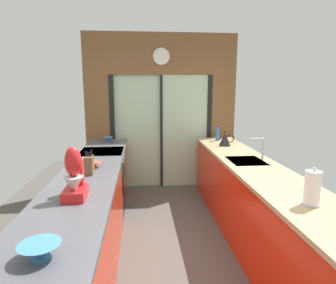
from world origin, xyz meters
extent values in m
cube|color=#4C4742|center=(0.00, 0.60, -0.01)|extent=(5.04, 7.60, 0.02)
cube|color=brown|center=(0.00, 2.40, 2.35)|extent=(2.64, 0.08, 0.70)
cube|color=#B2D1AD|center=(-0.42, 2.42, 1.00)|extent=(0.80, 0.02, 2.00)
cube|color=#B2D1AD|center=(0.42, 2.38, 1.00)|extent=(0.80, 0.02, 2.00)
cube|color=black|center=(-0.86, 2.40, 1.00)|extent=(0.08, 0.10, 2.00)
cube|color=black|center=(0.86, 2.40, 1.00)|extent=(0.08, 0.10, 2.00)
cube|color=black|center=(0.00, 2.40, 1.00)|extent=(0.04, 0.10, 2.00)
cube|color=brown|center=(-1.11, 2.40, 1.00)|extent=(0.42, 0.08, 2.00)
cube|color=brown|center=(1.11, 2.40, 1.00)|extent=(0.42, 0.08, 2.00)
cylinder|color=white|center=(0.00, 2.34, 2.30)|extent=(0.27, 0.03, 0.27)
torus|color=beige|center=(0.00, 2.34, 2.30)|extent=(0.29, 0.02, 0.29)
cube|color=red|center=(-0.91, -0.33, 0.44)|extent=(0.58, 2.55, 0.88)
cube|color=red|center=(-0.91, 1.88, 0.44)|extent=(0.58, 0.65, 0.88)
cube|color=#4C4C51|center=(-0.91, 0.30, 0.90)|extent=(0.62, 3.80, 0.04)
cube|color=red|center=(0.91, 0.30, 0.44)|extent=(0.58, 3.80, 0.88)
cube|color=tan|center=(0.91, 0.30, 0.90)|extent=(0.62, 3.80, 0.04)
cube|color=#B7BABC|center=(0.89, 0.55, 0.90)|extent=(0.40, 0.48, 0.05)
cylinder|color=#B7BABC|center=(1.09, 0.55, 1.06)|extent=(0.02, 0.02, 0.27)
cylinder|color=#B7BABC|center=(1.00, 0.55, 1.18)|extent=(0.18, 0.02, 0.02)
cube|color=black|center=(-0.91, 1.25, 0.44)|extent=(0.58, 0.60, 0.88)
cube|color=black|center=(-0.61, 1.25, 0.48)|extent=(0.01, 0.48, 0.28)
cube|color=black|center=(-0.91, 1.25, 0.91)|extent=(0.58, 0.60, 0.03)
cylinder|color=#B7BABC|center=(-0.61, 1.07, 0.80)|extent=(0.02, 0.04, 0.04)
cylinder|color=#B7BABC|center=(-0.61, 1.25, 0.80)|extent=(0.02, 0.04, 0.04)
cylinder|color=#B7BABC|center=(-0.61, 1.43, 0.80)|extent=(0.02, 0.04, 0.04)
cylinder|color=teal|center=(-0.89, -1.32, 0.92)|extent=(0.10, 0.10, 0.01)
cone|color=teal|center=(-0.89, -1.32, 0.96)|extent=(0.22, 0.22, 0.07)
cylinder|color=#BC4C38|center=(-0.89, 0.41, 0.92)|extent=(0.08, 0.08, 0.01)
cone|color=#BC4C38|center=(-0.89, 0.41, 0.95)|extent=(0.18, 0.18, 0.05)
cylinder|color=teal|center=(-0.89, 1.92, 0.92)|extent=(0.07, 0.07, 0.01)
cone|color=teal|center=(-0.89, 1.92, 0.97)|extent=(0.16, 0.16, 0.07)
cube|color=brown|center=(-0.89, 0.16, 1.01)|extent=(0.08, 0.14, 0.18)
cylinder|color=black|center=(-0.92, 0.16, 1.13)|extent=(0.02, 0.02, 0.06)
cylinder|color=black|center=(-0.90, 0.16, 1.12)|extent=(0.02, 0.02, 0.05)
cylinder|color=black|center=(-0.88, 0.16, 1.12)|extent=(0.02, 0.02, 0.05)
cylinder|color=black|center=(-0.86, 0.16, 1.13)|extent=(0.02, 0.02, 0.08)
cube|color=red|center=(-0.89, -0.49, 0.96)|extent=(0.17, 0.26, 0.08)
cube|color=red|center=(-0.89, -0.39, 1.10)|extent=(0.10, 0.08, 0.20)
ellipsoid|color=red|center=(-0.89, -0.50, 1.22)|extent=(0.13, 0.12, 0.24)
cone|color=#B7BABC|center=(-0.89, -0.52, 1.04)|extent=(0.15, 0.15, 0.13)
cone|color=black|center=(0.89, 1.46, 1.02)|extent=(0.17, 0.17, 0.20)
sphere|color=black|center=(0.89, 1.46, 1.13)|extent=(0.03, 0.03, 0.03)
cylinder|color=black|center=(0.81, 1.46, 1.03)|extent=(0.08, 0.02, 0.07)
torus|color=black|center=(0.97, 1.46, 1.03)|extent=(0.13, 0.01, 0.13)
cylinder|color=#286BB7|center=(0.89, 1.90, 1.02)|extent=(0.06, 0.06, 0.20)
cylinder|color=#286BB7|center=(0.89, 1.90, 1.14)|extent=(0.03, 0.03, 0.04)
cylinder|color=black|center=(0.89, 1.90, 1.17)|extent=(0.03, 0.03, 0.01)
cylinder|color=#B7BABC|center=(0.89, -0.80, 0.93)|extent=(0.13, 0.13, 0.01)
cylinder|color=white|center=(0.89, -0.80, 1.06)|extent=(0.12, 0.12, 0.25)
sphere|color=#B7BABC|center=(0.89, -0.80, 1.20)|extent=(0.03, 0.03, 0.03)
camera|label=1|loc=(-0.36, -2.73, 1.78)|focal=31.09mm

